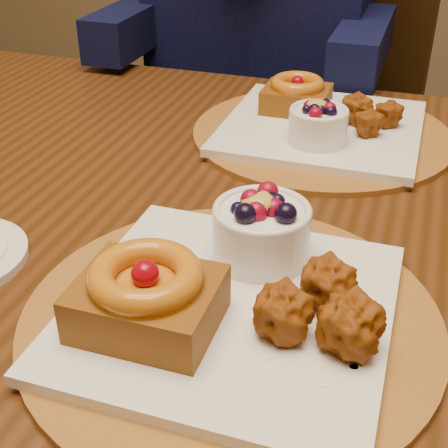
{
  "coord_description": "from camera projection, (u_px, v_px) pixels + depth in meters",
  "views": [
    {
      "loc": [
        0.24,
        -0.53,
        1.13
      ],
      "look_at": [
        0.08,
        -0.06,
        0.82
      ],
      "focal_mm": 50.0,
      "sensor_mm": 36.0,
      "label": 1
    }
  ],
  "objects": [
    {
      "name": "chair_far",
      "position": [
        306.0,
        138.0,
        1.5
      ],
      "size": [
        0.54,
        0.54,
        0.94
      ],
      "rotation": [
        0.0,
        0.0,
        -0.2
      ],
      "color": "black",
      "rests_on": "ground"
    },
    {
      "name": "place_setting_far",
      "position": [
        321.0,
        123.0,
        0.91
      ],
      "size": [
        0.38,
        0.38,
        0.08
      ],
      "color": "brown",
      "rests_on": "dining_table"
    },
    {
      "name": "dining_table",
      "position": [
        284.0,
        259.0,
        0.79
      ],
      "size": [
        1.6,
        0.9,
        0.76
      ],
      "color": "#361D09",
      "rests_on": "ground"
    },
    {
      "name": "place_setting_near",
      "position": [
        229.0,
        292.0,
        0.56
      ],
      "size": [
        0.38,
        0.38,
        0.09
      ],
      "color": "brown",
      "rests_on": "dining_table"
    }
  ]
}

